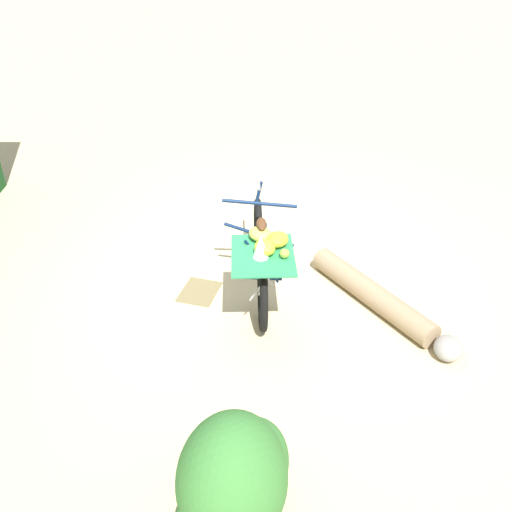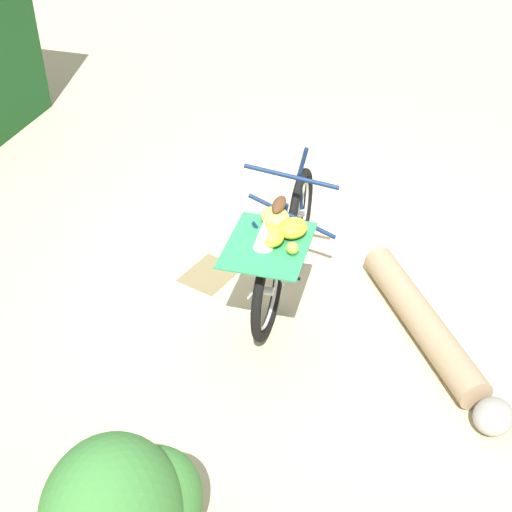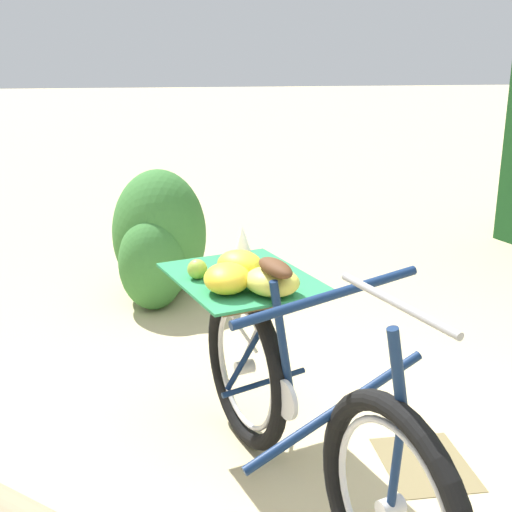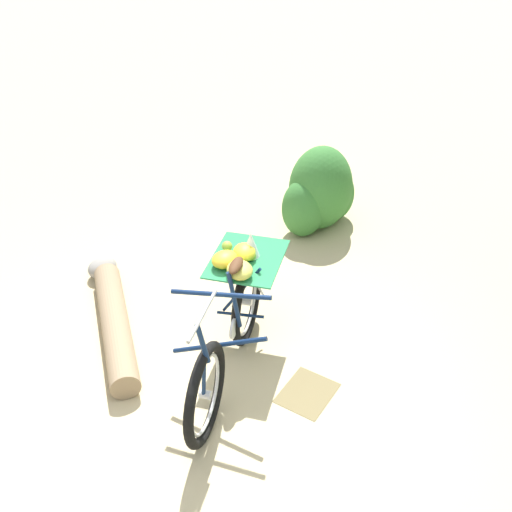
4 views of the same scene
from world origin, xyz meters
name	(u,v)px [view 1 (image 1 of 4)]	position (x,y,z in m)	size (l,w,h in m)	color
ground_plane	(246,276)	(0.00, 0.00, 0.00)	(60.00, 60.00, 0.00)	#C6B284
bicycle	(261,256)	(0.30, 0.25, 0.49)	(1.78, 0.93, 1.03)	black
fallen_log	(371,294)	(0.11, 1.31, 0.12)	(0.23, 0.23, 1.53)	#937A5B
shrub_cluster	(233,484)	(2.64, 0.72, 0.40)	(0.96, 0.66, 0.91)	#387533
path_stone	(448,348)	(0.68, 2.02, 0.09)	(0.30, 0.25, 0.18)	gray
leaf_litter_patch	(199,292)	(0.39, -0.37, 0.00)	(0.44, 0.36, 0.01)	olive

